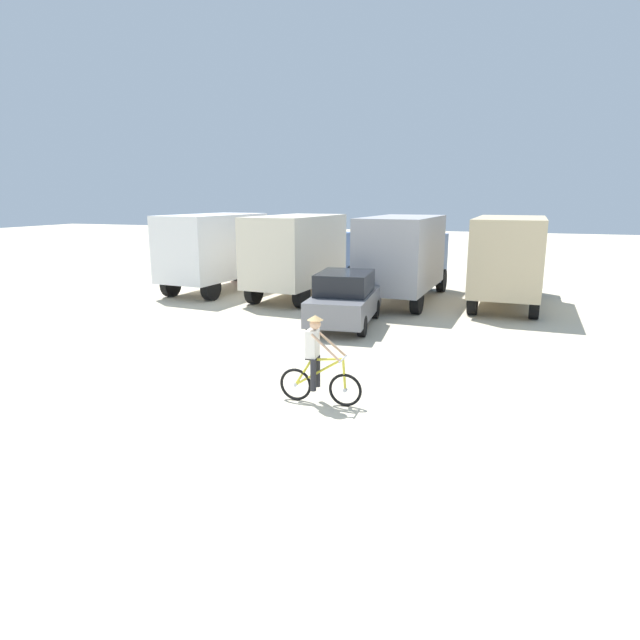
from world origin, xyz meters
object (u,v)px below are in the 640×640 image
at_px(box_truck_avon_van, 221,248).
at_px(box_truck_cream_rv, 302,251).
at_px(box_truck_tan_camper, 509,256).
at_px(cyclist_orange_shirt, 317,363).
at_px(sedan_parked, 345,299).
at_px(box_truck_grey_hauler, 405,254).

height_order(box_truck_avon_van, box_truck_cream_rv, same).
bearing_deg(box_truck_tan_camper, cyclist_orange_shirt, -105.84).
xyz_separation_m(box_truck_cream_rv, sedan_parked, (3.26, -4.57, -0.99)).
height_order(box_truck_grey_hauler, box_truck_tan_camper, same).
bearing_deg(cyclist_orange_shirt, sedan_parked, 102.09).
bearing_deg(cyclist_orange_shirt, box_truck_cream_rv, 112.66).
height_order(box_truck_grey_hauler, cyclist_orange_shirt, box_truck_grey_hauler).
height_order(box_truck_tan_camper, cyclist_orange_shirt, box_truck_tan_camper).
relative_size(box_truck_avon_van, cyclist_orange_shirt, 3.81).
xyz_separation_m(box_truck_cream_rv, box_truck_grey_hauler, (4.24, 0.32, 0.00)).
bearing_deg(box_truck_avon_van, sedan_parked, -33.72).
xyz_separation_m(box_truck_cream_rv, box_truck_tan_camper, (8.11, 0.84, 0.00)).
distance_m(box_truck_cream_rv, box_truck_tan_camper, 8.15).
bearing_deg(cyclist_orange_shirt, box_truck_grey_hauler, 92.21).
height_order(box_truck_cream_rv, box_truck_tan_camper, same).
relative_size(box_truck_avon_van, box_truck_grey_hauler, 1.01).
relative_size(box_truck_tan_camper, cyclist_orange_shirt, 3.74).
distance_m(box_truck_tan_camper, cyclist_orange_shirt, 12.58).
bearing_deg(box_truck_tan_camper, box_truck_cream_rv, -174.10).
distance_m(box_truck_grey_hauler, sedan_parked, 5.08).
height_order(box_truck_cream_rv, box_truck_grey_hauler, same).
relative_size(box_truck_cream_rv, sedan_parked, 1.59).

